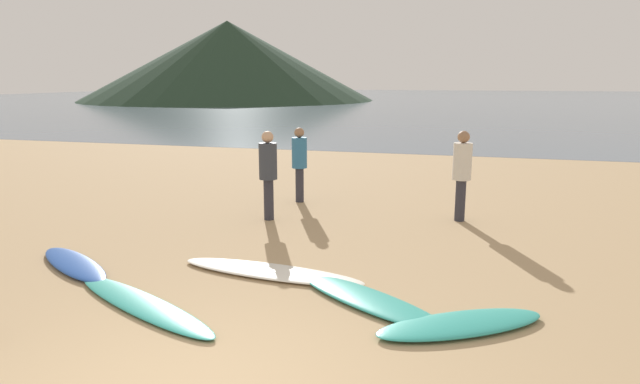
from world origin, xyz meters
TOP-DOWN VIEW (x-y plane):
  - ground_plane at (0.00, 10.00)m, footprint 120.00×120.00m
  - ocean_water at (0.00, 65.70)m, footprint 140.00×100.00m
  - headland_hill at (-25.85, 57.24)m, footprint 33.98×33.98m
  - surfboard_0 at (-3.25, 2.71)m, footprint 1.92×1.46m
  - surfboard_1 at (-1.54, 1.75)m, footprint 2.63×1.59m
  - surfboard_2 at (-0.46, 3.18)m, footprint 2.72×0.87m
  - surfboard_3 at (1.00, 2.57)m, footprint 2.24×1.72m
  - surfboard_4 at (2.08, 2.17)m, footprint 1.97×1.54m
  - person_0 at (-1.53, 5.94)m, footprint 0.34×0.34m
  - person_1 at (1.95, 6.80)m, footprint 0.34×0.34m
  - person_2 at (-1.42, 7.53)m, footprint 0.32×0.32m

SIDE VIEW (x-z plane):
  - ground_plane at x=0.00m, z-range -0.20..0.00m
  - ocean_water at x=0.00m, z-range 0.00..0.00m
  - surfboard_1 at x=-1.54m, z-range 0.00..0.07m
  - surfboard_2 at x=-0.46m, z-range 0.00..0.08m
  - surfboard_3 at x=1.00m, z-range 0.00..0.09m
  - surfboard_0 at x=-3.25m, z-range 0.00..0.09m
  - surfboard_4 at x=2.08m, z-range 0.00..0.10m
  - person_2 at x=-1.42m, z-range 0.14..1.74m
  - person_0 at x=-1.53m, z-range 0.15..1.82m
  - person_1 at x=1.95m, z-range 0.15..1.84m
  - headland_hill at x=-25.85m, z-range 0.00..9.08m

